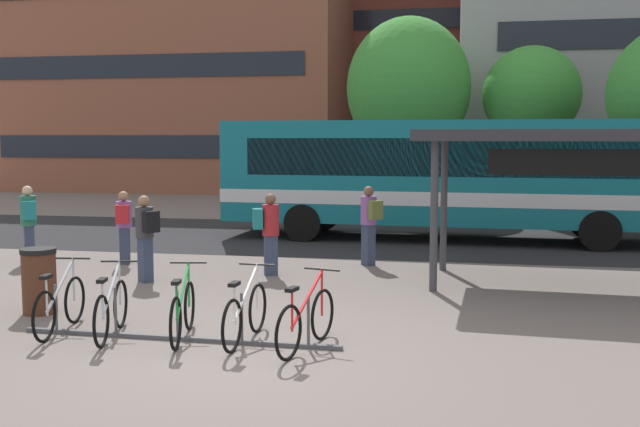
{
  "coord_description": "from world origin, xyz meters",
  "views": [
    {
      "loc": [
        2.64,
        -8.63,
        2.75
      ],
      "look_at": [
        0.06,
        5.22,
        1.28
      ],
      "focal_mm": 40.74,
      "sensor_mm": 36.0,
      "label": 1
    }
  ],
  "objects_px": {
    "parked_bicycle_silver_0": "(60,306)",
    "commuter_black_pack_2": "(146,232)",
    "commuter_olive_pack_3": "(369,220)",
    "city_bus": "(450,174)",
    "commuter_red_pack_4": "(124,222)",
    "parked_bicycle_red_4": "(306,321)",
    "street_tree_2": "(408,88)",
    "commuter_teal_pack_0": "(29,219)",
    "trash_bin": "(39,281)",
    "parked_bicycle_white_3": "(245,314)",
    "street_tree_0": "(531,95)",
    "parked_bicycle_silver_1": "(111,310)",
    "parked_bicycle_green_2": "(183,312)",
    "commuter_teal_pack_1": "(269,229)",
    "transit_shelter": "(582,141)"
  },
  "relations": [
    {
      "from": "commuter_red_pack_4",
      "to": "commuter_olive_pack_3",
      "type": "bearing_deg",
      "value": -100.24
    },
    {
      "from": "parked_bicycle_green_2",
      "to": "street_tree_0",
      "type": "bearing_deg",
      "value": -29.94
    },
    {
      "from": "trash_bin",
      "to": "parked_bicycle_silver_1",
      "type": "bearing_deg",
      "value": -31.73
    },
    {
      "from": "parked_bicycle_silver_1",
      "to": "parked_bicycle_red_4",
      "type": "bearing_deg",
      "value": -103.81
    },
    {
      "from": "commuter_black_pack_2",
      "to": "commuter_olive_pack_3",
      "type": "distance_m",
      "value": 4.75
    },
    {
      "from": "commuter_black_pack_2",
      "to": "commuter_red_pack_4",
      "type": "height_order",
      "value": "commuter_black_pack_2"
    },
    {
      "from": "street_tree_0",
      "to": "parked_bicycle_silver_0",
      "type": "bearing_deg",
      "value": -114.28
    },
    {
      "from": "city_bus",
      "to": "parked_bicycle_silver_1",
      "type": "bearing_deg",
      "value": -110.51
    },
    {
      "from": "street_tree_2",
      "to": "parked_bicycle_silver_1",
      "type": "bearing_deg",
      "value": -99.22
    },
    {
      "from": "commuter_teal_pack_1",
      "to": "commuter_black_pack_2",
      "type": "distance_m",
      "value": 2.4
    },
    {
      "from": "parked_bicycle_green_2",
      "to": "commuter_red_pack_4",
      "type": "height_order",
      "value": "commuter_red_pack_4"
    },
    {
      "from": "transit_shelter",
      "to": "street_tree_0",
      "type": "relative_size",
      "value": 1.01
    },
    {
      "from": "commuter_teal_pack_0",
      "to": "trash_bin",
      "type": "xyz_separation_m",
      "value": [
        2.8,
        -4.16,
        -0.46
      ]
    },
    {
      "from": "commuter_black_pack_2",
      "to": "street_tree_2",
      "type": "bearing_deg",
      "value": -68.04
    },
    {
      "from": "city_bus",
      "to": "street_tree_2",
      "type": "height_order",
      "value": "street_tree_2"
    },
    {
      "from": "parked_bicycle_green_2",
      "to": "street_tree_2",
      "type": "relative_size",
      "value": 0.24
    },
    {
      "from": "parked_bicycle_green_2",
      "to": "transit_shelter",
      "type": "xyz_separation_m",
      "value": [
        5.87,
        4.68,
        2.32
      ]
    },
    {
      "from": "parked_bicycle_green_2",
      "to": "trash_bin",
      "type": "bearing_deg",
      "value": 59.16
    },
    {
      "from": "parked_bicycle_red_4",
      "to": "street_tree_0",
      "type": "bearing_deg",
      "value": -0.03
    },
    {
      "from": "parked_bicycle_white_3",
      "to": "trash_bin",
      "type": "bearing_deg",
      "value": 78.17
    },
    {
      "from": "parked_bicycle_green_2",
      "to": "commuter_black_pack_2",
      "type": "xyz_separation_m",
      "value": [
        -2.14,
        3.63,
        0.58
      ]
    },
    {
      "from": "parked_bicycle_silver_1",
      "to": "parked_bicycle_white_3",
      "type": "distance_m",
      "value": 1.9
    },
    {
      "from": "parked_bicycle_white_3",
      "to": "parked_bicycle_red_4",
      "type": "height_order",
      "value": "same"
    },
    {
      "from": "commuter_teal_pack_0",
      "to": "street_tree_2",
      "type": "bearing_deg",
      "value": -68.2
    },
    {
      "from": "parked_bicycle_white_3",
      "to": "commuter_red_pack_4",
      "type": "bearing_deg",
      "value": 41.98
    },
    {
      "from": "parked_bicycle_silver_0",
      "to": "commuter_black_pack_2",
      "type": "distance_m",
      "value": 3.65
    },
    {
      "from": "parked_bicycle_white_3",
      "to": "commuter_teal_pack_0",
      "type": "xyz_separation_m",
      "value": [
        -6.44,
        5.14,
        0.59
      ]
    },
    {
      "from": "commuter_black_pack_2",
      "to": "street_tree_0",
      "type": "relative_size",
      "value": 0.28
    },
    {
      "from": "parked_bicycle_white_3",
      "to": "parked_bicycle_red_4",
      "type": "distance_m",
      "value": 0.9
    },
    {
      "from": "parked_bicycle_silver_0",
      "to": "commuter_olive_pack_3",
      "type": "height_order",
      "value": "commuter_olive_pack_3"
    },
    {
      "from": "commuter_red_pack_4",
      "to": "street_tree_0",
      "type": "relative_size",
      "value": 0.26
    },
    {
      "from": "commuter_teal_pack_0",
      "to": "commuter_olive_pack_3",
      "type": "height_order",
      "value": "commuter_olive_pack_3"
    },
    {
      "from": "parked_bicycle_red_4",
      "to": "street_tree_2",
      "type": "bearing_deg",
      "value": 13.48
    },
    {
      "from": "commuter_red_pack_4",
      "to": "street_tree_0",
      "type": "bearing_deg",
      "value": -56.61
    },
    {
      "from": "parked_bicycle_silver_1",
      "to": "commuter_teal_pack_1",
      "type": "distance_m",
      "value": 4.96
    },
    {
      "from": "parked_bicycle_silver_1",
      "to": "commuter_black_pack_2",
      "type": "bearing_deg",
      "value": 5.05
    },
    {
      "from": "city_bus",
      "to": "commuter_red_pack_4",
      "type": "bearing_deg",
      "value": -141.15
    },
    {
      "from": "parked_bicycle_red_4",
      "to": "city_bus",
      "type": "bearing_deg",
      "value": 4.64
    },
    {
      "from": "parked_bicycle_red_4",
      "to": "trash_bin",
      "type": "xyz_separation_m",
      "value": [
        -4.52,
        1.18,
        0.13
      ]
    },
    {
      "from": "transit_shelter",
      "to": "commuter_teal_pack_1",
      "type": "bearing_deg",
      "value": -177.05
    },
    {
      "from": "parked_bicycle_silver_1",
      "to": "trash_bin",
      "type": "xyz_separation_m",
      "value": [
        -1.75,
        1.08,
        0.13
      ]
    },
    {
      "from": "transit_shelter",
      "to": "commuter_teal_pack_0",
      "type": "xyz_separation_m",
      "value": [
        -11.44,
        0.48,
        -1.72
      ]
    },
    {
      "from": "street_tree_2",
      "to": "commuter_olive_pack_3",
      "type": "bearing_deg",
      "value": -90.29
    },
    {
      "from": "parked_bicycle_red_4",
      "to": "commuter_red_pack_4",
      "type": "distance_m",
      "value": 7.66
    },
    {
      "from": "commuter_teal_pack_0",
      "to": "trash_bin",
      "type": "distance_m",
      "value": 5.03
    },
    {
      "from": "parked_bicycle_silver_0",
      "to": "parked_bicycle_silver_1",
      "type": "relative_size",
      "value": 1.01
    },
    {
      "from": "commuter_black_pack_2",
      "to": "parked_bicycle_green_2",
      "type": "bearing_deg",
      "value": 158.4
    },
    {
      "from": "parked_bicycle_red_4",
      "to": "commuter_red_pack_4",
      "type": "height_order",
      "value": "commuter_red_pack_4"
    },
    {
      "from": "city_bus",
      "to": "commuter_olive_pack_3",
      "type": "relative_size",
      "value": 7.06
    },
    {
      "from": "commuter_olive_pack_3",
      "to": "trash_bin",
      "type": "bearing_deg",
      "value": 97.96
    }
  ]
}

